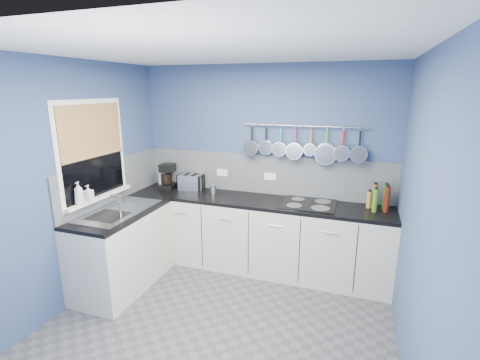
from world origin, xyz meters
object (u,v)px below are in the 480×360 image
Objects in this scene: soap_bottle_a at (79,193)px; soap_bottle_b at (88,193)px; coffee_maker at (167,176)px; toaster at (191,182)px; hob at (309,204)px; paper_towel at (163,178)px; canister at (213,189)px.

soap_bottle_a is 0.14m from soap_bottle_b.
soap_bottle_a is at bearing -90.00° from soap_bottle_b.
coffee_maker is 0.33m from toaster.
soap_bottle_a reaches higher than soap_bottle_b.
soap_bottle_b is at bearing -109.47° from coffee_maker.
soap_bottle_b is 2.44m from hob.
soap_bottle_a is 1.32m from paper_towel.
coffee_maker is at bearing -13.33° from paper_towel.
soap_bottle_a reaches higher than canister.
soap_bottle_a is 1.48m from toaster.
toaster is 0.51× the size of hob.
canister is 1.22m from hob.
hob is at bearing -1.14° from canister.
canister is (0.94, 1.12, -0.18)m from soap_bottle_b.
soap_bottle_b reaches higher than paper_towel.
paper_towel is 0.76m from canister.
toaster is (0.39, 0.05, -0.03)m from paper_towel.
soap_bottle_a is 1.58m from canister.
soap_bottle_b is at bearing -99.22° from paper_towel.
paper_towel is at bearing 160.17° from coffee_maker.
soap_bottle_b reaches higher than canister.
soap_bottle_b is 1.36m from toaster.
paper_towel is at bearing 80.78° from soap_bottle_b.
paper_towel is 0.09m from coffee_maker.
coffee_maker reaches higher than paper_towel.
paper_towel is 0.40m from toaster.
soap_bottle_a is 2.50m from hob.
hob is (2.16, 1.23, -0.26)m from soap_bottle_a.
coffee_maker is at bearing 77.02° from soap_bottle_b.
hob is at bearing -1.90° from paper_towel.
soap_bottle_b is (0.00, 0.13, -0.03)m from soap_bottle_a.
coffee_maker is (0.26, 1.15, -0.07)m from soap_bottle_b.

